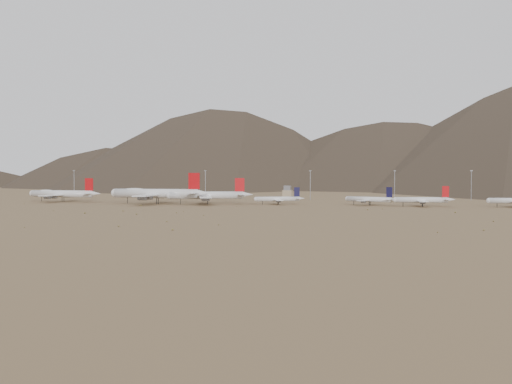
% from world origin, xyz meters
% --- Properties ---
extents(ground, '(3000.00, 3000.00, 0.00)m').
position_xyz_m(ground, '(0.00, 0.00, 0.00)').
color(ground, '#826243').
rests_on(ground, ground).
extents(mountain_ridge, '(4400.00, 1000.00, 300.00)m').
position_xyz_m(mountain_ridge, '(0.00, 900.00, 150.00)').
color(mountain_ridge, '#46392A').
rests_on(mountain_ridge, ground).
extents(widebody_west, '(65.11, 50.04, 19.33)m').
position_xyz_m(widebody_west, '(-142.70, 35.83, 6.66)').
color(widebody_west, silver).
rests_on(widebody_west, ground).
extents(widebody_centre, '(80.29, 61.36, 23.85)m').
position_xyz_m(widebody_centre, '(-55.51, 21.34, 8.22)').
color(widebody_centre, silver).
rests_on(widebody_centre, ground).
extents(widebody_east, '(64.23, 51.16, 19.85)m').
position_xyz_m(widebody_east, '(-17.15, 27.45, 6.85)').
color(widebody_east, silver).
rests_on(widebody_east, ground).
extents(narrowbody_a, '(37.24, 27.94, 12.96)m').
position_xyz_m(narrowbody_a, '(37.55, 33.94, 4.21)').
color(narrowbody_a, silver).
rests_on(narrowbody_a, ground).
extents(narrowbody_b, '(39.46, 29.58, 13.70)m').
position_xyz_m(narrowbody_b, '(105.53, 36.85, 4.45)').
color(narrowbody_b, silver).
rests_on(narrowbody_b, ground).
extents(narrowbody_c, '(44.14, 32.12, 14.64)m').
position_xyz_m(narrowbody_c, '(142.96, 30.03, 4.75)').
color(narrowbody_c, silver).
rests_on(narrowbody_c, ground).
extents(control_tower, '(8.00, 8.00, 12.00)m').
position_xyz_m(control_tower, '(30.00, 120.00, 5.32)').
color(control_tower, tan).
rests_on(control_tower, ground).
extents(mast_far_west, '(2.00, 0.60, 25.70)m').
position_xyz_m(mast_far_west, '(-174.39, 115.52, 14.20)').
color(mast_far_west, gray).
rests_on(mast_far_west, ground).
extents(mast_west, '(2.00, 0.60, 25.70)m').
position_xyz_m(mast_west, '(-49.15, 130.55, 14.20)').
color(mast_west, gray).
rests_on(mast_west, ground).
extents(mast_centre, '(2.00, 0.60, 25.70)m').
position_xyz_m(mast_centre, '(51.94, 107.79, 14.20)').
color(mast_centre, gray).
rests_on(mast_centre, ground).
extents(mast_east, '(2.00, 0.60, 25.70)m').
position_xyz_m(mast_east, '(123.04, 141.23, 14.20)').
color(mast_east, gray).
rests_on(mast_east, ground).
extents(mast_far_east, '(2.00, 0.60, 25.70)m').
position_xyz_m(mast_far_east, '(186.95, 130.17, 14.20)').
color(mast_far_east, gray).
rests_on(mast_far_east, ground).
extents(desert_scrub, '(441.17, 180.21, 0.92)m').
position_xyz_m(desert_scrub, '(-29.34, -82.75, 0.34)').
color(desert_scrub, olive).
rests_on(desert_scrub, ground).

